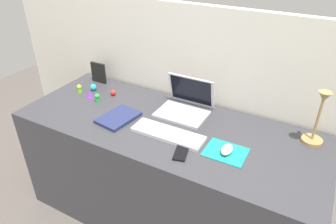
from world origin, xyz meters
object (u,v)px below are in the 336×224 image
(toy_figurine_purple, at_px, (90,94))
(toy_figurine_cyan, at_px, (93,87))
(mouse, at_px, (227,150))
(cell_phone, at_px, (181,153))
(toy_figurine_red, at_px, (113,93))
(notebook_pad, at_px, (118,118))
(toy_figurine_green, at_px, (97,98))
(keyboard, at_px, (168,134))
(toy_figurine_lime, at_px, (79,88))
(desk_lamp, at_px, (318,119))
(picture_frame, at_px, (98,73))
(laptop, at_px, (186,103))

(toy_figurine_purple, height_order, toy_figurine_cyan, same)
(mouse, height_order, toy_figurine_cyan, toy_figurine_cyan)
(cell_phone, height_order, toy_figurine_red, toy_figurine_red)
(mouse, xyz_separation_m, toy_figurine_red, (-0.89, 0.23, -0.00))
(notebook_pad, height_order, toy_figurine_green, toy_figurine_green)
(toy_figurine_green, distance_m, toy_figurine_red, 0.13)
(keyboard, bearing_deg, notebook_pad, 178.96)
(cell_phone, xyz_separation_m, toy_figurine_lime, (-0.92, 0.26, 0.03))
(desk_lamp, bearing_deg, toy_figurine_lime, -174.69)
(picture_frame, height_order, toy_figurine_cyan, picture_frame)
(mouse, bearing_deg, toy_figurine_purple, 172.80)
(desk_lamp, relative_size, toy_figurine_green, 5.49)
(notebook_pad, xyz_separation_m, toy_figurine_green, (-0.25, 0.11, 0.02))
(cell_phone, bearing_deg, keyboard, 127.07)
(keyboard, relative_size, toy_figurine_red, 10.44)
(cell_phone, relative_size, toy_figurine_green, 2.18)
(desk_lamp, xyz_separation_m, toy_figurine_lime, (-1.48, -0.14, -0.12))
(mouse, distance_m, picture_frame, 1.16)
(notebook_pad, bearing_deg, desk_lamp, 23.21)
(toy_figurine_purple, bearing_deg, mouse, -7.20)
(keyboard, xyz_separation_m, notebook_pad, (-0.34, 0.01, 0.00))
(notebook_pad, distance_m, picture_frame, 0.56)
(desk_lamp, bearing_deg, toy_figurine_red, -177.35)
(notebook_pad, distance_m, toy_figurine_red, 0.31)
(keyboard, xyz_separation_m, toy_figurine_purple, (-0.67, 0.14, 0.01))
(keyboard, relative_size, picture_frame, 2.73)
(toy_figurine_cyan, xyz_separation_m, toy_figurine_red, (0.17, 0.01, -0.00))
(keyboard, xyz_separation_m, desk_lamp, (0.70, 0.29, 0.14))
(toy_figurine_lime, height_order, toy_figurine_red, toy_figurine_lime)
(keyboard, relative_size, mouse, 4.27)
(notebook_pad, bearing_deg, toy_figurine_cyan, 157.37)
(toy_figurine_cyan, bearing_deg, picture_frame, 111.88)
(notebook_pad, xyz_separation_m, toy_figurine_red, (-0.21, 0.23, 0.01))
(toy_figurine_lime, bearing_deg, desk_lamp, 5.31)
(laptop, bearing_deg, toy_figurine_green, -162.84)
(mouse, relative_size, toy_figurine_red, 2.45)
(toy_figurine_green, bearing_deg, toy_figurine_lime, 167.55)
(laptop, relative_size, cell_phone, 2.34)
(keyboard, xyz_separation_m, mouse, (0.34, 0.01, 0.01))
(keyboard, height_order, toy_figurine_cyan, toy_figurine_cyan)
(desk_lamp, xyz_separation_m, picture_frame, (-1.47, 0.06, -0.08))
(picture_frame, relative_size, toy_figurine_green, 2.56)
(laptop, relative_size, notebook_pad, 1.25)
(toy_figurine_green, bearing_deg, cell_phone, -17.02)
(cell_phone, relative_size, picture_frame, 0.85)
(keyboard, relative_size, toy_figurine_purple, 8.36)
(cell_phone, distance_m, toy_figurine_red, 0.77)
(laptop, relative_size, toy_figurine_purple, 6.11)
(toy_figurine_purple, xyz_separation_m, toy_figurine_cyan, (-0.05, 0.09, -0.00))
(notebook_pad, height_order, toy_figurine_purple, toy_figurine_purple)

